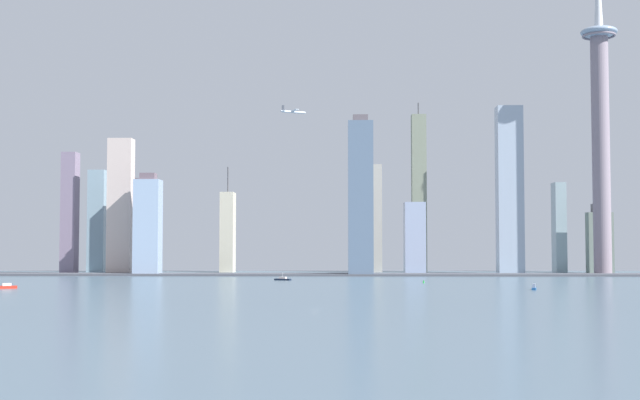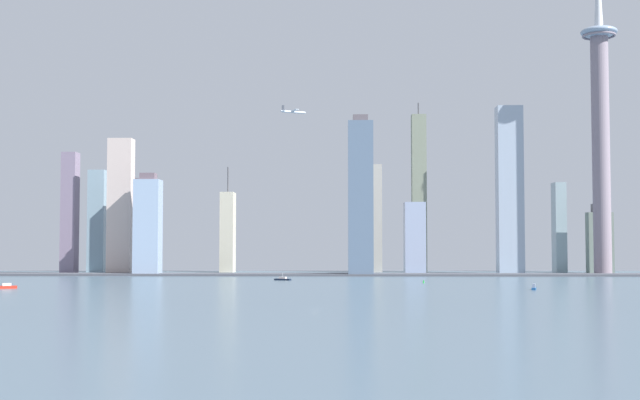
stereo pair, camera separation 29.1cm
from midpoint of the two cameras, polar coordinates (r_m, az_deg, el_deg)
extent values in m
plane|color=#4C6273|center=(400.69, -0.35, -7.33)|extent=(6000.00, 6000.00, 0.00)
cube|color=#484A53|center=(842.21, 0.61, -5.02)|extent=(817.95, 41.24, 2.04)
cylinder|color=gray|center=(908.80, 18.29, 3.03)|extent=(17.70, 17.70, 247.43)
ellipsoid|color=#8699B4|center=(929.75, 18.16, 10.63)|extent=(36.79, 36.79, 11.13)
torus|color=gray|center=(928.85, 18.17, 10.40)|extent=(33.50, 33.50, 2.23)
cube|color=gray|center=(948.20, 6.64, 0.45)|extent=(15.95, 14.60, 174.96)
cylinder|color=#4C4C51|center=(958.56, 6.60, 6.08)|extent=(1.60, 1.60, 13.53)
cube|color=slate|center=(964.03, 18.22, -2.73)|extent=(26.68, 13.85, 65.32)
cube|color=#5C565B|center=(964.86, 18.18, -0.52)|extent=(16.01, 8.31, 9.26)
cube|color=#909997|center=(886.02, 2.40, -3.46)|extent=(12.58, 23.53, 46.99)
cube|color=slate|center=(886.29, 2.40, -1.58)|extent=(7.55, 14.12, 11.36)
cube|color=#ACA89D|center=(951.97, 3.41, -1.23)|extent=(24.76, 17.05, 120.06)
cube|color=#8AA9B8|center=(988.23, -14.71, -1.37)|extent=(18.72, 15.90, 114.47)
cube|color=#99A9BD|center=(925.58, 12.57, 0.68)|extent=(26.85, 20.36, 177.89)
cube|color=slate|center=(941.05, -16.42, -0.83)|extent=(15.21, 17.57, 128.61)
cube|color=#95ADCD|center=(869.28, -11.47, -1.81)|extent=(25.28, 22.84, 95.57)
cube|color=#63525B|center=(871.83, -11.43, 1.55)|extent=(15.17, 13.70, 6.68)
cube|color=slate|center=(839.46, 2.72, 0.10)|extent=(24.54, 27.95, 151.94)
cube|color=#5A5157|center=(847.51, 2.71, 5.45)|extent=(14.73, 16.77, 6.54)
cube|color=#91A8AE|center=(985.66, 15.71, -1.77)|extent=(12.12, 21.25, 99.88)
cube|color=beige|center=(903.42, -13.22, -0.41)|extent=(24.77, 17.27, 140.39)
cube|color=slate|center=(959.47, -12.30, -1.79)|extent=(19.09, 27.39, 99.54)
cube|color=slate|center=(961.94, -12.26, 1.30)|extent=(11.45, 16.44, 4.19)
cube|color=beige|center=(960.84, -6.21, -2.16)|extent=(15.02, 26.06, 89.27)
cylinder|color=#4C4C51|center=(963.56, -6.19, 1.36)|extent=(1.60, 1.60, 28.91)
cube|color=#939FBC|center=(890.82, 6.34, -2.56)|extent=(21.42, 26.48, 74.53)
cube|color=black|center=(730.46, -2.52, -5.34)|extent=(14.88, 9.37, 1.36)
cube|color=silver|center=(730.41, -2.52, -5.23)|extent=(6.97, 5.17, 1.58)
cylinder|color=silver|center=(730.31, -2.52, -5.03)|extent=(0.24, 0.24, 3.49)
cube|color=#194C86|center=(591.80, 14.13, -5.79)|extent=(5.01, 9.64, 1.45)
cube|color=#909AB2|center=(591.71, 14.12, -5.59)|extent=(2.85, 4.43, 2.63)
cube|color=red|center=(628.80, -20.26, -5.50)|extent=(13.86, 10.50, 1.93)
cube|color=silver|center=(628.71, -20.26, -5.33)|extent=(6.67, 5.64, 1.83)
cone|color=green|center=(681.27, 6.94, -5.42)|extent=(1.54, 1.54, 2.87)
cylinder|color=silver|center=(856.34, -1.83, 5.91)|extent=(23.90, 12.74, 2.28)
sphere|color=silver|center=(861.03, -1.05, 5.86)|extent=(2.28, 2.28, 2.28)
cube|color=silver|center=(856.50, -1.83, 5.98)|extent=(12.92, 22.58, 0.50)
cube|color=silver|center=(852.58, -2.50, 5.98)|extent=(5.60, 8.40, 0.40)
cube|color=#2D333D|center=(853.11, -2.50, 6.20)|extent=(2.36, 1.46, 5.00)
camera|label=1|loc=(0.15, -90.01, 0.00)|focal=47.78mm
camera|label=2|loc=(0.15, 89.99, 0.00)|focal=47.78mm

